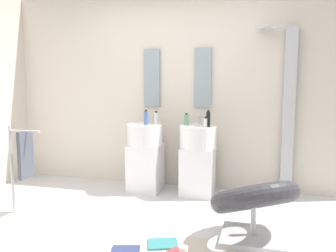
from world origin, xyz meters
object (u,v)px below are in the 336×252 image
object	(u,v)px
magazine_navy	(126,251)
soap_bottle_blue	(146,118)
lounge_chair	(254,203)
magazine_teal	(163,244)
soap_bottle_green	(186,120)
shower_column	(287,109)
pedestal_sink_right	(198,158)
soap_bottle_clear	(156,118)
soap_bottle_amber	(156,118)
soap_bottle_black	(208,119)
towel_rack	(23,156)
pedestal_sink_left	(145,155)
coffee_mug	(183,252)
soap_bottle_white	(205,122)

from	to	relation	value
magazine_navy	soap_bottle_blue	distance (m)	1.83
magazine_navy	lounge_chair	bearing A→B (deg)	10.75
lounge_chair	magazine_teal	bearing A→B (deg)	-158.69
soap_bottle_green	shower_column	bearing A→B (deg)	12.29
pedestal_sink_right	shower_column	distance (m)	1.24
shower_column	soap_bottle_clear	world-z (taller)	shower_column
soap_bottle_green	soap_bottle_amber	bearing A→B (deg)	167.93
soap_bottle_black	towel_rack	bearing A→B (deg)	-149.25
pedestal_sink_left	coffee_mug	size ratio (longest dim) A/B	11.64
shower_column	magazine_teal	distance (m)	2.29
towel_rack	lounge_chair	bearing A→B (deg)	-1.10
soap_bottle_blue	lounge_chair	bearing A→B (deg)	-38.09
magazine_teal	soap_bottle_black	xyz separation A→B (m)	(0.18, 1.40, 0.94)
pedestal_sink_left	magazine_teal	bearing A→B (deg)	-66.35
coffee_mug	towel_rack	bearing A→B (deg)	164.86
lounge_chair	soap_bottle_white	bearing A→B (deg)	119.49
towel_rack	magazine_navy	xyz separation A→B (m)	(1.34, -0.54, -0.61)
pedestal_sink_right	soap_bottle_blue	xyz separation A→B (m)	(-0.63, -0.12, 0.50)
coffee_mug	soap_bottle_black	size ratio (longest dim) A/B	0.42
magazine_navy	soap_bottle_clear	bearing A→B (deg)	82.43
soap_bottle_amber	soap_bottle_green	bearing A→B (deg)	-12.07
towel_rack	coffee_mug	world-z (taller)	towel_rack
shower_column	pedestal_sink_left	bearing A→B (deg)	-171.76
pedestal_sink_right	soap_bottle_blue	size ratio (longest dim) A/B	5.07
coffee_mug	soap_bottle_amber	xyz separation A→B (m)	(-0.74, 1.69, 0.88)
magazine_navy	soap_bottle_white	distance (m)	1.85
magazine_teal	soap_bottle_amber	bearing A→B (deg)	89.84
shower_column	towel_rack	bearing A→B (deg)	-153.17
soap_bottle_blue	soap_bottle_white	distance (m)	0.74
pedestal_sink_left	soap_bottle_green	distance (m)	0.72
shower_column	lounge_chair	world-z (taller)	shower_column
shower_column	soap_bottle_green	size ratio (longest dim) A/B	13.48
lounge_chair	shower_column	bearing A→B (deg)	76.33
pedestal_sink_left	magazine_teal	xyz separation A→B (m)	(0.64, -1.46, -0.44)
lounge_chair	soap_bottle_clear	distance (m)	1.81
magazine_navy	soap_bottle_white	world-z (taller)	soap_bottle_white
pedestal_sink_left	soap_bottle_black	world-z (taller)	soap_bottle_black
magazine_navy	magazine_teal	distance (m)	0.33
towel_rack	soap_bottle_blue	distance (m)	1.47
shower_column	towel_rack	world-z (taller)	shower_column
lounge_chair	soap_bottle_blue	distance (m)	1.80
shower_column	soap_bottle_blue	distance (m)	1.72
shower_column	magazine_navy	world-z (taller)	shower_column
pedestal_sink_right	coffee_mug	world-z (taller)	pedestal_sink_right
soap_bottle_amber	soap_bottle_clear	world-z (taller)	soap_bottle_clear
lounge_chair	soap_bottle_amber	distance (m)	1.87
soap_bottle_black	soap_bottle_white	bearing A→B (deg)	-118.73
lounge_chair	magazine_navy	size ratio (longest dim) A/B	4.73
pedestal_sink_right	soap_bottle_blue	world-z (taller)	soap_bottle_blue
towel_rack	soap_bottle_green	world-z (taller)	soap_bottle_green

